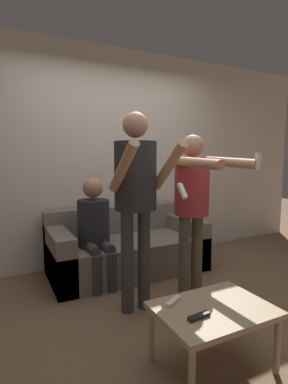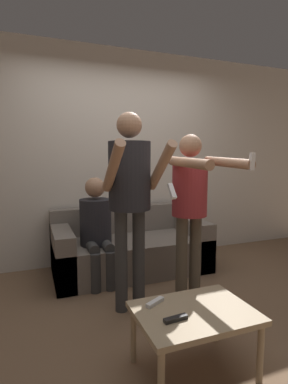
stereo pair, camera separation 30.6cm
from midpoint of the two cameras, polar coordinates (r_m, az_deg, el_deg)
ground_plane at (r=2.81m, az=2.45°, el=-22.10°), size 14.00×14.00×0.00m
wall_back at (r=3.89m, az=-8.67°, el=6.61°), size 6.40×0.06×2.70m
couch at (r=3.63m, az=-5.76°, el=-10.86°), size 1.79×0.85×0.73m
person_standing_left at (r=2.54m, az=-4.96°, el=0.78°), size 0.48×0.64×1.73m
person_standing_right at (r=2.81m, az=6.33°, el=-0.94°), size 0.44×0.78×1.56m
person_seated at (r=3.25m, az=-12.00°, el=-6.46°), size 0.34×0.55×1.13m
coffee_table at (r=2.06m, az=8.65°, el=-22.14°), size 0.73×0.53×0.41m
remote_near at (r=1.91m, az=5.59°, el=-22.62°), size 0.15×0.05×0.02m
remote_far at (r=2.06m, az=1.17°, el=-20.17°), size 0.15×0.10×0.02m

